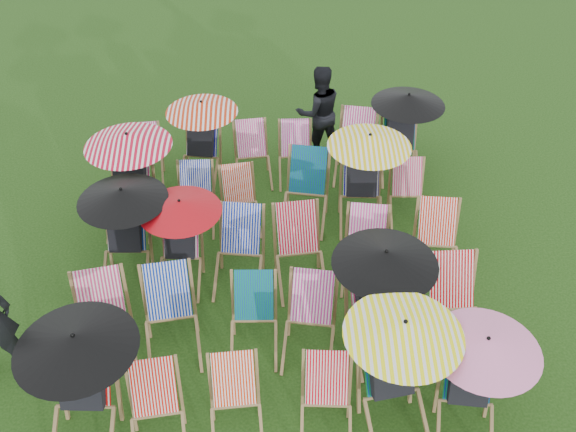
{
  "coord_description": "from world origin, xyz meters",
  "views": [
    {
      "loc": [
        -0.02,
        -6.01,
        6.14
      ],
      "look_at": [
        0.16,
        0.24,
        0.9
      ],
      "focal_mm": 40.0,
      "sensor_mm": 36.0,
      "label": 1
    }
  ],
  "objects_px": {
    "person_rear": "(319,112)",
    "deckchair_5": "(473,385)",
    "deckchair_29": "(402,133)",
    "deckchair_0": "(79,387)"
  },
  "relations": [
    {
      "from": "person_rear",
      "to": "deckchair_5",
      "type": "bearing_deg",
      "value": 89.35
    },
    {
      "from": "deckchair_29",
      "to": "deckchair_5",
      "type": "bearing_deg",
      "value": -88.54
    },
    {
      "from": "deckchair_0",
      "to": "deckchair_29",
      "type": "height_order",
      "value": "deckchair_0"
    },
    {
      "from": "deckchair_5",
      "to": "deckchair_29",
      "type": "height_order",
      "value": "deckchair_29"
    },
    {
      "from": "person_rear",
      "to": "deckchair_0",
      "type": "bearing_deg",
      "value": 48.27
    },
    {
      "from": "deckchair_0",
      "to": "deckchair_5",
      "type": "height_order",
      "value": "deckchair_0"
    },
    {
      "from": "deckchair_5",
      "to": "deckchair_29",
      "type": "relative_size",
      "value": 0.97
    },
    {
      "from": "deckchair_0",
      "to": "person_rear",
      "type": "distance_m",
      "value": 5.82
    },
    {
      "from": "deckchair_0",
      "to": "deckchair_5",
      "type": "bearing_deg",
      "value": 2.29
    },
    {
      "from": "deckchair_29",
      "to": "person_rear",
      "type": "bearing_deg",
      "value": 158.68
    }
  ]
}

